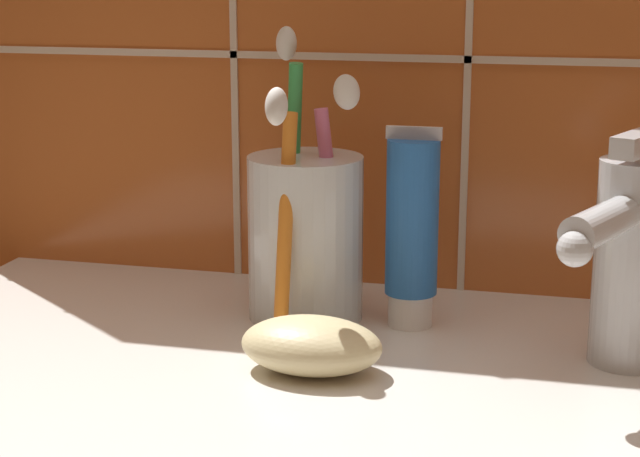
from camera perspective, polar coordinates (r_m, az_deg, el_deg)
The scene contains 5 objects.
sink_counter at distance 60.64cm, azimuth 3.86°, elevation -8.91°, with size 66.33×36.52×2.00cm, color silver.
toothbrush_cup at distance 68.72cm, azimuth -0.79°, elevation -0.22°, with size 7.43×11.45×18.72cm.
toothpaste_tube at distance 67.23cm, azimuth 4.93°, elevation -0.04°, with size 3.47×3.31×12.81cm.
sink_faucet at distance 62.46cm, azimuth 16.16°, elevation -1.32°, with size 6.36×11.75×13.53cm.
soap_bar at distance 60.76cm, azimuth -0.43°, elevation -6.20°, with size 8.11×5.47×3.18cm, color beige.
Camera 1 is at (9.74, -55.00, 24.60)cm, focal length 60.00 mm.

